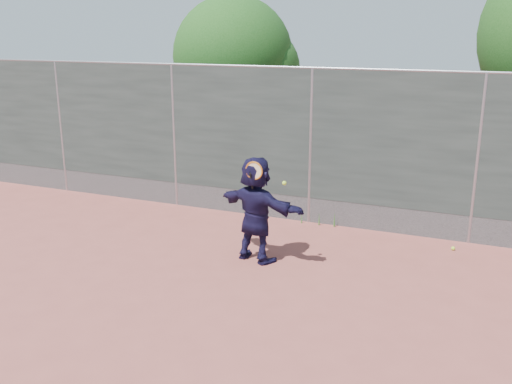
% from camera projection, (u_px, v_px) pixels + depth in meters
% --- Properties ---
extents(ground, '(80.00, 80.00, 0.00)m').
position_uv_depth(ground, '(236.00, 294.00, 8.23)').
color(ground, '#9E4C42').
rests_on(ground, ground).
extents(player, '(1.71, 0.95, 1.75)m').
position_uv_depth(player, '(256.00, 209.00, 9.24)').
color(player, '#161334').
rests_on(player, ground).
extents(ball_ground, '(0.07, 0.07, 0.07)m').
position_uv_depth(ball_ground, '(453.00, 248.00, 9.87)').
color(ball_ground, '#BBEA34').
rests_on(ball_ground, ground).
extents(fence, '(20.00, 0.06, 3.03)m').
position_uv_depth(fence, '(311.00, 143.00, 10.90)').
color(fence, '#38423D').
rests_on(fence, ground).
extents(swing_action, '(0.65, 0.18, 0.51)m').
position_uv_depth(swing_action, '(257.00, 173.00, 8.85)').
color(swing_action, '#C86612').
rests_on(swing_action, ground).
extents(tree_left, '(3.15, 3.00, 4.53)m').
position_uv_depth(tree_left, '(239.00, 60.00, 14.28)').
color(tree_left, '#382314').
rests_on(tree_left, ground).
extents(weed_clump, '(0.68, 0.07, 0.30)m').
position_uv_depth(weed_clump, '(321.00, 219.00, 11.09)').
color(weed_clump, '#387226').
rests_on(weed_clump, ground).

